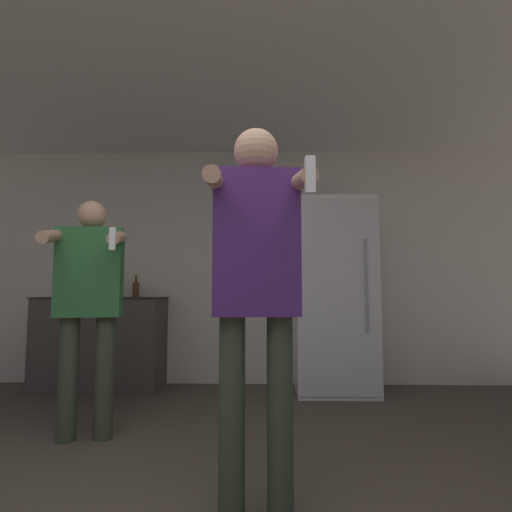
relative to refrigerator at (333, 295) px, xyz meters
The scene contains 10 objects.
wall_back 1.19m from the refrigerator, 161.89° to the left, with size 7.00×0.06×2.55m.
ceiling_slab 2.39m from the refrigerator, 128.42° to the right, with size 7.00×3.91×0.05m.
refrigerator is the anchor object (origin of this frame).
counter 2.42m from the refrigerator, behind, with size 1.28×0.54×0.93m.
bottle_red_label 2.30m from the refrigerator, behind, with size 0.06×0.06×0.35m.
bottle_clear_vodka 2.58m from the refrigerator, behind, with size 0.06×0.06×0.32m.
bottle_amber_bourbon 2.81m from the refrigerator, behind, with size 0.06×0.06×0.24m.
bottle_dark_rum 2.05m from the refrigerator, behind, with size 0.07×0.07×0.24m.
person_woman_foreground 2.33m from the refrigerator, 107.97° to the right, with size 0.47×0.50×1.75m.
person_man_side 2.30m from the refrigerator, 145.35° to the right, with size 0.55×0.57×1.62m.
Camera 1 is at (0.41, -0.97, 1.00)m, focal length 28.00 mm.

